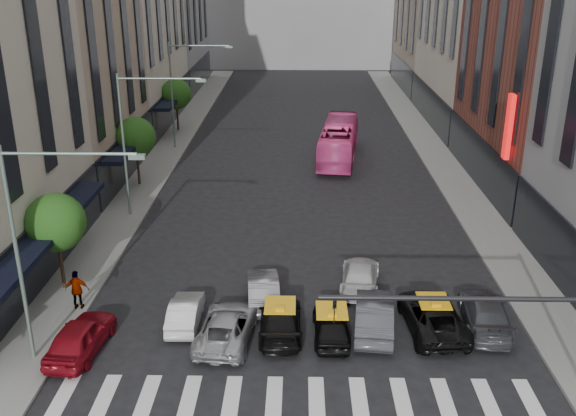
{
  "coord_description": "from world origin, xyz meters",
  "views": [
    {
      "loc": [
        -0.12,
        -18.27,
        15.37
      ],
      "look_at": [
        -0.65,
        11.25,
        4.0
      ],
      "focal_mm": 40.0,
      "sensor_mm": 36.0,
      "label": 1
    }
  ],
  "objects_px": {
    "car_red": "(81,336)",
    "bus": "(339,141)",
    "streetlamp_near": "(38,228)",
    "pedestrian_far": "(77,290)",
    "streetlamp_mid": "(137,127)",
    "taxi_center": "(331,324)",
    "car_white_front": "(185,312)",
    "streetlamp_far": "(182,81)",
    "taxi_left": "(280,319)"
  },
  "relations": [
    {
      "from": "car_red",
      "to": "bus",
      "type": "bearing_deg",
      "value": -107.51
    },
    {
      "from": "streetlamp_near",
      "to": "taxi_left",
      "type": "relative_size",
      "value": 1.95
    },
    {
      "from": "streetlamp_near",
      "to": "bus",
      "type": "height_order",
      "value": "streetlamp_near"
    },
    {
      "from": "taxi_center",
      "to": "pedestrian_far",
      "type": "relative_size",
      "value": 2.01
    },
    {
      "from": "streetlamp_near",
      "to": "car_white_front",
      "type": "relative_size",
      "value": 2.4
    },
    {
      "from": "streetlamp_near",
      "to": "streetlamp_mid",
      "type": "height_order",
      "value": "same"
    },
    {
      "from": "streetlamp_mid",
      "to": "bus",
      "type": "distance_m",
      "value": 19.04
    },
    {
      "from": "car_white_front",
      "to": "bus",
      "type": "bearing_deg",
      "value": -108.49
    },
    {
      "from": "streetlamp_far",
      "to": "taxi_left",
      "type": "bearing_deg",
      "value": -72.9
    },
    {
      "from": "car_red",
      "to": "taxi_center",
      "type": "relative_size",
      "value": 1.13
    },
    {
      "from": "car_red",
      "to": "taxi_left",
      "type": "xyz_separation_m",
      "value": [
        8.3,
        1.67,
        -0.08
      ]
    },
    {
      "from": "streetlamp_mid",
      "to": "streetlamp_far",
      "type": "bearing_deg",
      "value": 90.0
    },
    {
      "from": "streetlamp_far",
      "to": "bus",
      "type": "xyz_separation_m",
      "value": [
        13.19,
        -2.98,
        -4.35
      ]
    },
    {
      "from": "bus",
      "to": "car_red",
      "type": "bearing_deg",
      "value": 73.71
    },
    {
      "from": "taxi_center",
      "to": "taxi_left",
      "type": "bearing_deg",
      "value": -10.25
    },
    {
      "from": "streetlamp_mid",
      "to": "car_red",
      "type": "bearing_deg",
      "value": -86.86
    },
    {
      "from": "streetlamp_mid",
      "to": "pedestrian_far",
      "type": "relative_size",
      "value": 4.69
    },
    {
      "from": "taxi_center",
      "to": "car_red",
      "type": "bearing_deg",
      "value": 6.28
    },
    {
      "from": "streetlamp_mid",
      "to": "taxi_left",
      "type": "bearing_deg",
      "value": -56.32
    },
    {
      "from": "streetlamp_mid",
      "to": "pedestrian_far",
      "type": "bearing_deg",
      "value": -91.7
    },
    {
      "from": "car_white_front",
      "to": "taxi_center",
      "type": "distance_m",
      "value": 6.61
    },
    {
      "from": "streetlamp_far",
      "to": "streetlamp_mid",
      "type": "bearing_deg",
      "value": -90.0
    },
    {
      "from": "streetlamp_near",
      "to": "streetlamp_mid",
      "type": "relative_size",
      "value": 1.0
    },
    {
      "from": "streetlamp_near",
      "to": "pedestrian_far",
      "type": "bearing_deg",
      "value": 95.12
    },
    {
      "from": "streetlamp_far",
      "to": "taxi_center",
      "type": "distance_m",
      "value": 32.59
    },
    {
      "from": "streetlamp_mid",
      "to": "car_red",
      "type": "xyz_separation_m",
      "value": [
        0.84,
        -15.39,
        -5.16
      ]
    },
    {
      "from": "streetlamp_near",
      "to": "taxi_center",
      "type": "distance_m",
      "value": 12.67
    },
    {
      "from": "bus",
      "to": "pedestrian_far",
      "type": "distance_m",
      "value": 28.48
    },
    {
      "from": "streetlamp_near",
      "to": "pedestrian_far",
      "type": "height_order",
      "value": "streetlamp_near"
    },
    {
      "from": "streetlamp_near",
      "to": "streetlamp_far",
      "type": "height_order",
      "value": "same"
    },
    {
      "from": "streetlamp_far",
      "to": "car_red",
      "type": "xyz_separation_m",
      "value": [
        0.84,
        -31.39,
        -5.16
      ]
    },
    {
      "from": "taxi_center",
      "to": "pedestrian_far",
      "type": "distance_m",
      "value": 11.92
    },
    {
      "from": "taxi_center",
      "to": "bus",
      "type": "distance_m",
      "value": 27.18
    },
    {
      "from": "car_white_front",
      "to": "pedestrian_far",
      "type": "xyz_separation_m",
      "value": [
        -5.2,
        1.05,
        0.49
      ]
    },
    {
      "from": "streetlamp_near",
      "to": "car_red",
      "type": "bearing_deg",
      "value": 35.9
    },
    {
      "from": "streetlamp_mid",
      "to": "car_red",
      "type": "relative_size",
      "value": 2.05
    },
    {
      "from": "car_white_front",
      "to": "pedestrian_far",
      "type": "height_order",
      "value": "pedestrian_far"
    },
    {
      "from": "streetlamp_mid",
      "to": "streetlamp_far",
      "type": "relative_size",
      "value": 1.0
    },
    {
      "from": "pedestrian_far",
      "to": "streetlamp_far",
      "type": "bearing_deg",
      "value": -94.32
    },
    {
      "from": "taxi_left",
      "to": "pedestrian_far",
      "type": "relative_size",
      "value": 2.41
    },
    {
      "from": "streetlamp_near",
      "to": "car_red",
      "type": "relative_size",
      "value": 2.05
    },
    {
      "from": "taxi_left",
      "to": "pedestrian_far",
      "type": "bearing_deg",
      "value": -12.09
    },
    {
      "from": "car_white_front",
      "to": "streetlamp_near",
      "type": "bearing_deg",
      "value": 30.36
    },
    {
      "from": "taxi_center",
      "to": "streetlamp_mid",
      "type": "bearing_deg",
      "value": -51.84
    },
    {
      "from": "bus",
      "to": "pedestrian_far",
      "type": "xyz_separation_m",
      "value": [
        -13.55,
        -25.04,
        -0.45
      ]
    },
    {
      "from": "streetlamp_near",
      "to": "car_red",
      "type": "xyz_separation_m",
      "value": [
        0.84,
        0.61,
        -5.16
      ]
    },
    {
      "from": "car_red",
      "to": "bus",
      "type": "distance_m",
      "value": 30.99
    },
    {
      "from": "taxi_left",
      "to": "pedestrian_far",
      "type": "xyz_separation_m",
      "value": [
        -9.5,
        1.69,
        0.44
      ]
    },
    {
      "from": "streetlamp_near",
      "to": "car_white_front",
      "type": "height_order",
      "value": "streetlamp_near"
    },
    {
      "from": "streetlamp_near",
      "to": "car_white_front",
      "type": "bearing_deg",
      "value": 31.1
    }
  ]
}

